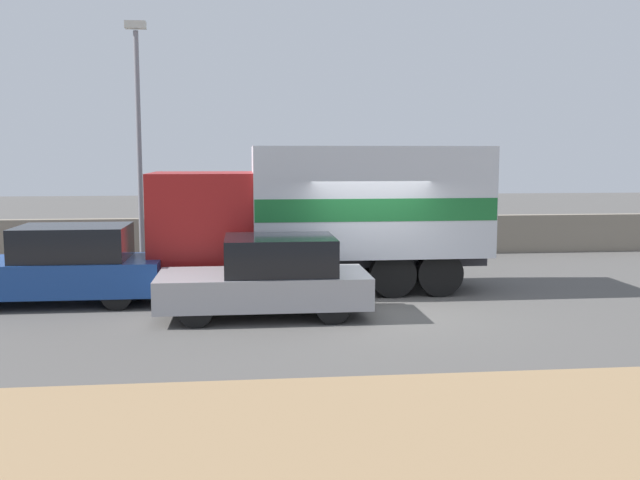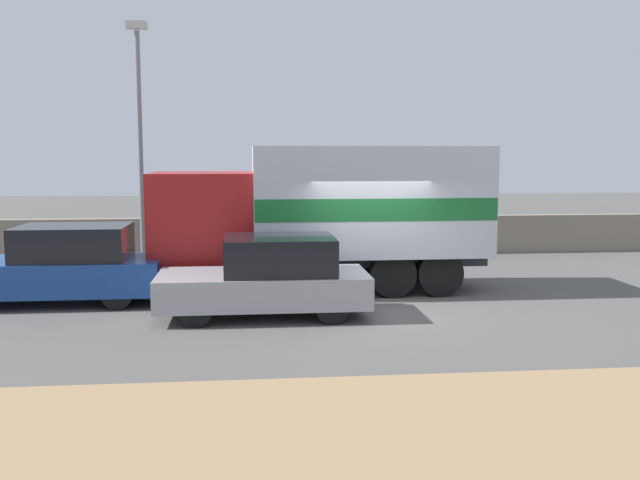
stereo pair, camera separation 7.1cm
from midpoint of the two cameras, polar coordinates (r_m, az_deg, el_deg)
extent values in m
plane|color=#514F4C|center=(14.09, 4.96, -5.66)|extent=(80.00, 80.00, 0.00)
cube|color=#937551|center=(7.84, 14.63, -16.14)|extent=(60.00, 5.19, 0.04)
cube|color=gray|center=(21.60, 1.11, 0.33)|extent=(60.00, 0.35, 1.17)
cylinder|color=slate|center=(20.50, -14.08, 7.07)|extent=(0.14, 0.14, 6.39)
cube|color=beige|center=(20.79, -14.37, 16.32)|extent=(0.56, 0.28, 0.20)
cube|color=maroon|center=(15.87, -9.22, 1.36)|extent=(2.21, 2.26, 2.21)
cube|color=black|center=(15.93, -13.14, 2.89)|extent=(0.06, 1.92, 0.97)
cube|color=#2D2D33|center=(16.18, 3.96, -1.43)|extent=(5.15, 1.35, 0.25)
cube|color=silver|center=(16.04, 4.00, 3.22)|extent=(5.15, 2.46, 2.38)
cube|color=#19662D|center=(16.05, 3.99, 2.74)|extent=(5.12, 2.48, 0.48)
cylinder|color=black|center=(15.06, -9.35, -2.99)|extent=(0.99, 0.28, 0.99)
cylinder|color=black|center=(16.95, -8.96, -1.88)|extent=(0.99, 0.28, 0.99)
cylinder|color=black|center=(15.59, 9.69, -2.66)|extent=(0.99, 0.28, 0.99)
cylinder|color=black|center=(17.43, 8.00, -1.62)|extent=(0.99, 0.28, 0.99)
cylinder|color=black|center=(15.35, 5.98, -2.75)|extent=(0.99, 0.28, 0.99)
cylinder|color=black|center=(17.21, 4.67, -1.68)|extent=(0.99, 0.28, 0.99)
cube|color=#9E9EA3|center=(13.57, -4.43, -3.87)|extent=(3.96, 1.82, 0.59)
cube|color=black|center=(13.47, -3.11, -1.18)|extent=(2.06, 1.67, 0.69)
cylinder|color=black|center=(12.87, -9.82, -5.54)|extent=(0.62, 0.20, 0.62)
cylinder|color=black|center=(14.41, -9.39, -4.19)|extent=(0.62, 0.20, 0.62)
cylinder|color=black|center=(12.93, 1.14, -5.38)|extent=(0.62, 0.20, 0.62)
cylinder|color=black|center=(14.46, 0.37, -4.05)|extent=(0.62, 0.20, 0.62)
cube|color=navy|center=(15.62, -20.10, -2.69)|extent=(4.24, 1.79, 0.68)
cube|color=black|center=(15.44, -18.99, -0.18)|extent=(2.20, 1.65, 0.69)
cylinder|color=black|center=(16.76, -23.78, -3.15)|extent=(0.61, 0.20, 0.61)
cylinder|color=black|center=(14.64, -15.80, -4.21)|extent=(0.61, 0.20, 0.61)
cylinder|color=black|center=(16.14, -14.86, -3.15)|extent=(0.61, 0.20, 0.61)
camera|label=1|loc=(0.04, -89.86, 0.02)|focal=40.00mm
camera|label=2|loc=(0.04, 90.14, -0.02)|focal=40.00mm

